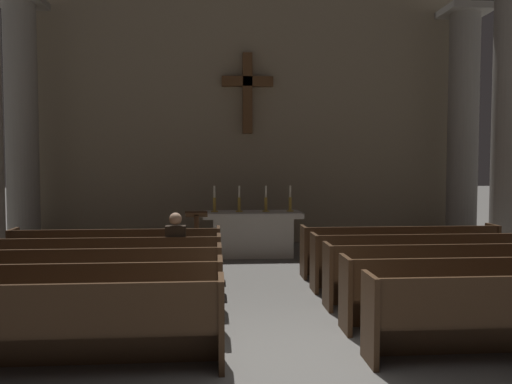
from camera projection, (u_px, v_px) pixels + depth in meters
The scene contains 21 objects.
ground_plane at pixel (296, 365), 5.55m from camera, with size 80.00×80.00×0.00m, color #66635E.
pew_left_row_1 at pixel (40, 327), 5.29m from camera, with size 3.66×0.50×0.95m.
pew_left_row_2 at pixel (69, 300), 6.33m from camera, with size 3.66×0.50×0.95m.
pew_left_row_3 at pixel (90, 280), 7.37m from camera, with size 3.66×0.50×0.95m.
pew_left_row_4 at pixel (105, 266), 8.41m from camera, with size 3.66×0.50×0.95m.
pew_left_row_5 at pixel (117, 254), 9.45m from camera, with size 3.66×0.50×0.95m.
pew_right_row_2 at pixel (485, 292), 6.73m from camera, with size 3.66×0.50×0.95m.
pew_right_row_3 at pixel (449, 274), 7.77m from camera, with size 3.66×0.50×0.95m.
pew_right_row_4 at pixel (422, 261), 8.81m from camera, with size 3.66×0.50×0.95m.
pew_right_row_5 at pixel (400, 251), 9.85m from camera, with size 3.66×0.50×0.95m.
column_right_third at pixel (510, 126), 11.10m from camera, with size 1.11×1.11×5.93m.
column_left_fourth at pixel (22, 130), 12.39m from camera, with size 1.11×1.11×5.93m.
column_right_fourth at pixel (463, 132), 13.22m from camera, with size 1.11×1.11×5.93m.
altar at pixel (253, 233), 11.91m from camera, with size 2.20×0.90×1.01m.
candlestick_outer_left at pixel (214, 204), 11.81m from camera, with size 0.16×0.16×0.58m.
candlestick_inner_left at pixel (239, 204), 11.85m from camera, with size 0.16×0.16×0.58m.
candlestick_inner_right at pixel (266, 203), 11.89m from camera, with size 0.16×0.16×0.58m.
candlestick_outer_right at pixel (290, 203), 11.94m from camera, with size 0.16×0.16×0.58m.
apse_with_cross at pixel (247, 108), 13.83m from camera, with size 11.85×0.49×7.03m.
lectern at pixel (197, 241), 10.62m from camera, with size 0.44×0.36×1.15m.
lone_worshipper at pixel (176, 251), 8.52m from camera, with size 0.32×0.43×1.32m.
Camera 1 is at (-0.84, -5.39, 2.12)m, focal length 37.25 mm.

